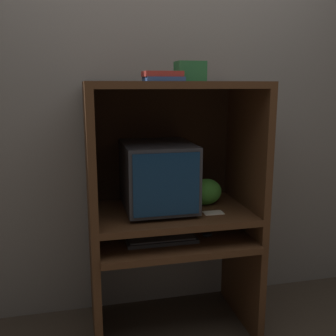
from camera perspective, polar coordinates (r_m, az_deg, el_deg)
wall_back at (r=2.51m, az=-1.30°, el=8.50°), size 6.00×0.06×2.60m
desk_base at (r=2.38m, az=0.77°, el=-14.61°), size 0.94×0.61×0.60m
desk_monitor_shelf at (r=2.28m, az=0.57°, el=-6.84°), size 0.94×0.58×0.15m
hutch_upper at (r=2.21m, az=0.39°, el=5.78°), size 0.94×0.58×0.72m
crt_monitor at (r=2.22m, az=-1.49°, el=-1.12°), size 0.39×0.46×0.39m
keyboard at (r=2.20m, az=-0.92°, el=-10.36°), size 0.39×0.14×0.03m
mouse at (r=2.28m, az=5.73°, el=-9.59°), size 0.06×0.04×0.03m
snack_bag at (r=2.36m, az=5.50°, el=-3.45°), size 0.19×0.14×0.16m
book_stack at (r=2.07m, az=-0.77°, el=13.15°), size 0.20×0.16×0.05m
paper_card at (r=2.23m, az=6.60°, el=-6.47°), size 0.11×0.07×0.00m
storage_box at (r=2.19m, az=3.21°, el=13.81°), size 0.15×0.13×0.11m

